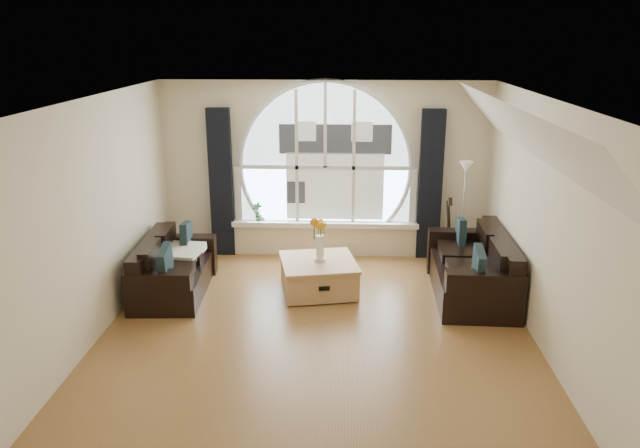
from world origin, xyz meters
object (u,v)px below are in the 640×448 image
Objects in this scene: floor_lamp at (463,215)px; guitar at (447,230)px; sofa_left at (174,264)px; potted_plant at (257,212)px; sofa_right at (471,267)px; coffee_chest at (319,275)px; vase_flowers at (320,233)px.

floor_lamp is 1.51× the size of guitar.
sofa_left is 5.67× the size of potted_plant.
sofa_right is at bearing -101.37° from guitar.
sofa_right is 3.40m from potted_plant.
coffee_chest is 0.92× the size of guitar.
sofa_left is 1.03× the size of floor_lamp.
floor_lamp is 0.35m from guitar.
coffee_chest is 2.23m from guitar.
coffee_chest is 1.83m from potted_plant.
vase_flowers reaches higher than potted_plant.
sofa_left is at bearing -163.98° from floor_lamp.
potted_plant is (-3.05, 1.48, 0.30)m from sofa_right.
sofa_right is (3.97, 0.08, 0.00)m from sofa_left.
guitar is at bearing 148.74° from floor_lamp.
potted_plant reaches higher than coffee_chest.
floor_lamp is at bearing -7.49° from potted_plant.
potted_plant is at bearing 155.86° from guitar.
sofa_left is 2.35× the size of vase_flowers.
floor_lamp reaches higher than vase_flowers.
guitar reaches higher than sofa_right.
sofa_right is 1.77× the size of guitar.
coffee_chest is at bearing -54.87° from potted_plant.
coffee_chest is at bearing -124.60° from vase_flowers.
guitar reaches higher than potted_plant.
vase_flowers reaches higher than guitar.
guitar is at bearing 99.03° from sofa_right.
potted_plant is at bearing 126.07° from vase_flowers.
vase_flowers is (-2.01, 0.06, 0.43)m from sofa_right.
sofa_left is at bearing -120.38° from potted_plant.
floor_lamp is 3.13m from potted_plant.
sofa_left is 0.87× the size of sofa_right.
sofa_left reaches higher than coffee_chest.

